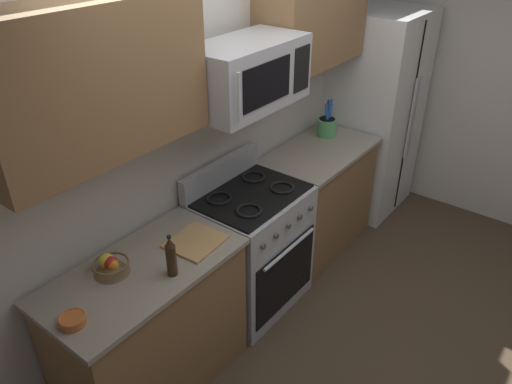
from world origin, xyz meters
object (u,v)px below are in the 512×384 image
(cutting_board, at_px, (196,242))
(prep_bowl, at_px, (73,320))
(fruit_basket, at_px, (111,266))
(bottle_soy, at_px, (171,257))
(utensil_crock, at_px, (327,126))
(microwave, at_px, (247,74))
(range_oven, at_px, (251,248))
(refrigerator, at_px, (374,114))

(cutting_board, xyz_separation_m, prep_bowl, (-0.81, 0.01, 0.02))
(fruit_basket, height_order, bottle_soy, bottle_soy)
(utensil_crock, relative_size, cutting_board, 1.06)
(microwave, distance_m, bottle_soy, 1.15)
(range_oven, xyz_separation_m, prep_bowl, (-1.42, -0.06, 0.46))
(refrigerator, xyz_separation_m, prep_bowl, (-3.24, -0.04, 0.01))
(cutting_board, height_order, prep_bowl, prep_bowl)
(range_oven, xyz_separation_m, microwave, (-0.00, 0.03, 1.26))
(utensil_crock, distance_m, bottle_soy, 2.07)
(refrigerator, bearing_deg, microwave, 178.66)
(fruit_basket, bearing_deg, utensil_crock, 0.15)
(prep_bowl, bearing_deg, microwave, 3.36)
(bottle_soy, distance_m, prep_bowl, 0.55)
(microwave, height_order, bottle_soy, microwave)
(microwave, height_order, cutting_board, microwave)
(refrigerator, distance_m, utensil_crock, 0.67)
(prep_bowl, bearing_deg, cutting_board, -0.97)
(utensil_crock, height_order, bottle_soy, utensil_crock)
(utensil_crock, xyz_separation_m, bottle_soy, (-2.05, -0.27, 0.03))
(fruit_basket, relative_size, bottle_soy, 0.79)
(microwave, bearing_deg, utensil_crock, 4.03)
(range_oven, xyz_separation_m, utensil_crock, (1.16, 0.11, 0.52))
(fruit_basket, bearing_deg, microwave, -4.05)
(refrigerator, relative_size, fruit_basket, 9.33)
(utensil_crock, bearing_deg, prep_bowl, -176.34)
(fruit_basket, bearing_deg, refrigerator, -2.35)
(utensil_crock, distance_m, cutting_board, 1.79)
(refrigerator, xyz_separation_m, fruit_basket, (-2.90, 0.12, 0.03))
(microwave, distance_m, utensil_crock, 1.38)
(utensil_crock, height_order, prep_bowl, utensil_crock)
(fruit_basket, xyz_separation_m, bottle_soy, (0.19, -0.27, 0.07))
(microwave, bearing_deg, cutting_board, -170.97)
(refrigerator, distance_m, cutting_board, 2.43)
(range_oven, height_order, refrigerator, refrigerator)
(range_oven, height_order, fruit_basket, range_oven)
(utensil_crock, bearing_deg, cutting_board, -174.24)
(range_oven, relative_size, bottle_soy, 4.38)
(bottle_soy, relative_size, prep_bowl, 2.00)
(fruit_basket, bearing_deg, bottle_soy, -55.07)
(range_oven, distance_m, refrigerator, 1.88)
(cutting_board, height_order, bottle_soy, bottle_soy)
(refrigerator, distance_m, bottle_soy, 2.72)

